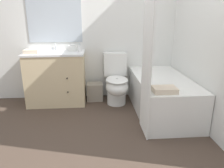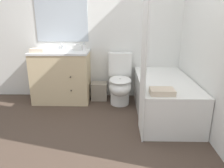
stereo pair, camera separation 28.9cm
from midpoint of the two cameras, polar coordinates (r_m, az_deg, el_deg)
The scene contains 13 objects.
ground_plane at distance 2.44m, azimuth -4.18°, elevation -16.69°, with size 14.00×14.00×0.00m, color #47382D.
wall_back at distance 3.68m, azimuth -5.07°, elevation 15.69°, with size 8.00×0.06×2.50m.
wall_right at distance 3.09m, azimuth 19.22°, elevation 14.42°, with size 0.05×2.63×2.50m.
vanity_cabinet at distance 3.60m, azimuth -16.58°, elevation 1.62°, with size 0.91×0.54×0.83m.
sink_faucet at distance 3.69m, azimuth -16.63°, elevation 8.97°, with size 0.14×0.12×0.12m.
toilet at distance 3.46m, azimuth -1.26°, elevation 0.47°, with size 0.37×0.67×0.78m.
bathtub at distance 3.22m, azimuth 10.32°, elevation -2.84°, with size 0.74×1.48×0.52m.
shower_curtain at distance 2.42m, azimuth 5.84°, elevation 8.57°, with size 0.02×0.41×1.98m.
wastebasket at distance 3.68m, azimuth -6.76°, elevation -2.02°, with size 0.26×0.22×0.29m.
tissue_box at distance 3.57m, azimuth -12.54°, elevation 9.17°, with size 0.13×0.12×0.11m.
soap_dispenser at distance 3.44m, azimuth -10.86°, elevation 9.20°, with size 0.05×0.05×0.14m.
hand_towel_folded at distance 3.49m, azimuth -22.59°, elevation 7.80°, with size 0.21×0.15×0.06m.
bath_towel_folded at distance 2.55m, azimuth 10.47°, elevation -1.52°, with size 0.27×0.20×0.06m.
Camera 1 is at (-0.14, -2.01, 1.38)m, focal length 35.00 mm.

